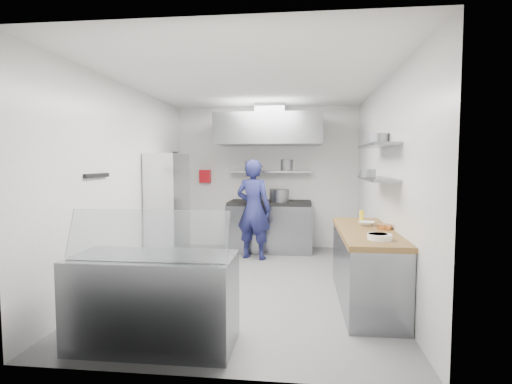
# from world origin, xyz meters

# --- Properties ---
(floor) EXTENTS (5.00, 5.00, 0.00)m
(floor) POSITION_xyz_m (0.00, 0.00, 0.00)
(floor) COLOR slate
(floor) RESTS_ON ground
(ceiling) EXTENTS (5.00, 5.00, 0.00)m
(ceiling) POSITION_xyz_m (0.00, 0.00, 2.80)
(ceiling) COLOR silver
(ceiling) RESTS_ON wall_back
(wall_back) EXTENTS (3.60, 2.80, 0.02)m
(wall_back) POSITION_xyz_m (0.00, 2.50, 1.40)
(wall_back) COLOR white
(wall_back) RESTS_ON floor
(wall_front) EXTENTS (3.60, 2.80, 0.02)m
(wall_front) POSITION_xyz_m (0.00, -2.50, 1.40)
(wall_front) COLOR white
(wall_front) RESTS_ON floor
(wall_left) EXTENTS (2.80, 5.00, 0.02)m
(wall_left) POSITION_xyz_m (-1.80, 0.00, 1.40)
(wall_left) COLOR white
(wall_left) RESTS_ON floor
(wall_right) EXTENTS (2.80, 5.00, 0.02)m
(wall_right) POSITION_xyz_m (1.80, 0.00, 1.40)
(wall_right) COLOR white
(wall_right) RESTS_ON floor
(gas_range) EXTENTS (1.60, 0.80, 0.90)m
(gas_range) POSITION_xyz_m (0.10, 2.10, 0.45)
(gas_range) COLOR gray
(gas_range) RESTS_ON floor
(cooktop) EXTENTS (1.57, 0.78, 0.06)m
(cooktop) POSITION_xyz_m (0.10, 2.10, 0.93)
(cooktop) COLOR black
(cooktop) RESTS_ON gas_range
(stock_pot_left) EXTENTS (0.29, 0.29, 0.20)m
(stock_pot_left) POSITION_xyz_m (-0.19, 2.02, 1.06)
(stock_pot_left) COLOR slate
(stock_pot_left) RESTS_ON cooktop
(stock_pot_mid) EXTENTS (0.37, 0.37, 0.24)m
(stock_pot_mid) POSITION_xyz_m (0.29, 2.00, 1.08)
(stock_pot_mid) COLOR slate
(stock_pot_mid) RESTS_ON cooktop
(over_range_shelf) EXTENTS (1.60, 0.30, 0.04)m
(over_range_shelf) POSITION_xyz_m (0.10, 2.34, 1.52)
(over_range_shelf) COLOR gray
(over_range_shelf) RESTS_ON wall_back
(shelf_pot_a) EXTENTS (0.27, 0.27, 0.18)m
(shelf_pot_a) POSITION_xyz_m (-0.30, 2.49, 1.63)
(shelf_pot_a) COLOR slate
(shelf_pot_a) RESTS_ON over_range_shelf
(shelf_pot_b) EXTENTS (0.28, 0.28, 0.22)m
(shelf_pot_b) POSITION_xyz_m (0.40, 2.57, 1.65)
(shelf_pot_b) COLOR slate
(shelf_pot_b) RESTS_ON over_range_shelf
(extractor_hood) EXTENTS (1.90, 1.15, 0.55)m
(extractor_hood) POSITION_xyz_m (0.10, 1.93, 2.30)
(extractor_hood) COLOR gray
(extractor_hood) RESTS_ON wall_back
(hood_duct) EXTENTS (0.55, 0.55, 0.24)m
(hood_duct) POSITION_xyz_m (0.10, 2.15, 2.68)
(hood_duct) COLOR slate
(hood_duct) RESTS_ON extractor_hood
(red_firebox) EXTENTS (0.22, 0.10, 0.26)m
(red_firebox) POSITION_xyz_m (-1.25, 2.44, 1.42)
(red_firebox) COLOR red
(red_firebox) RESTS_ON wall_back
(chef) EXTENTS (0.74, 0.59, 1.76)m
(chef) POSITION_xyz_m (-0.14, 1.45, 0.88)
(chef) COLOR #1A1D50
(chef) RESTS_ON floor
(wire_rack) EXTENTS (0.50, 0.90, 1.85)m
(wire_rack) POSITION_xyz_m (-1.53, 0.95, 0.93)
(wire_rack) COLOR silver
(wire_rack) RESTS_ON floor
(rack_bin_a) EXTENTS (0.17, 0.21, 0.19)m
(rack_bin_a) POSITION_xyz_m (-1.53, 1.06, 0.80)
(rack_bin_a) COLOR white
(rack_bin_a) RESTS_ON wire_rack
(rack_bin_b) EXTENTS (0.15, 0.19, 0.17)m
(rack_bin_b) POSITION_xyz_m (-1.53, 1.34, 1.30)
(rack_bin_b) COLOR yellow
(rack_bin_b) RESTS_ON wire_rack
(rack_jar) EXTENTS (0.10, 0.10, 0.18)m
(rack_jar) POSITION_xyz_m (-1.48, 1.24, 1.80)
(rack_jar) COLOR black
(rack_jar) RESTS_ON wire_rack
(knife_strip) EXTENTS (0.04, 0.55, 0.05)m
(knife_strip) POSITION_xyz_m (-1.78, -0.90, 1.55)
(knife_strip) COLOR black
(knife_strip) RESTS_ON wall_left
(prep_counter_base) EXTENTS (0.62, 2.00, 0.84)m
(prep_counter_base) POSITION_xyz_m (1.48, -0.60, 0.42)
(prep_counter_base) COLOR gray
(prep_counter_base) RESTS_ON floor
(prep_counter_top) EXTENTS (0.65, 2.04, 0.06)m
(prep_counter_top) POSITION_xyz_m (1.48, -0.60, 0.87)
(prep_counter_top) COLOR brown
(prep_counter_top) RESTS_ON prep_counter_base
(plate_stack_a) EXTENTS (0.21, 0.21, 0.06)m
(plate_stack_a) POSITION_xyz_m (1.50, -1.22, 0.93)
(plate_stack_a) COLOR white
(plate_stack_a) RESTS_ON prep_counter_top
(plate_stack_b) EXTENTS (0.24, 0.24, 0.06)m
(plate_stack_b) POSITION_xyz_m (1.52, -1.24, 0.93)
(plate_stack_b) COLOR white
(plate_stack_b) RESTS_ON prep_counter_top
(copper_pan) EXTENTS (0.17, 0.17, 0.06)m
(copper_pan) POSITION_xyz_m (1.70, -0.56, 0.93)
(copper_pan) COLOR #BF7036
(copper_pan) RESTS_ON prep_counter_top
(squeeze_bottle) EXTENTS (0.06, 0.06, 0.18)m
(squeeze_bottle) POSITION_xyz_m (1.49, -0.16, 0.99)
(squeeze_bottle) COLOR yellow
(squeeze_bottle) RESTS_ON prep_counter_top
(mixing_bowl) EXTENTS (0.25, 0.25, 0.05)m
(mixing_bowl) POSITION_xyz_m (1.53, -0.29, 0.93)
(mixing_bowl) COLOR white
(mixing_bowl) RESTS_ON prep_counter_top
(wall_shelf_lower) EXTENTS (0.30, 1.30, 0.04)m
(wall_shelf_lower) POSITION_xyz_m (1.64, -0.30, 1.50)
(wall_shelf_lower) COLOR gray
(wall_shelf_lower) RESTS_ON wall_right
(wall_shelf_upper) EXTENTS (0.30, 1.30, 0.04)m
(wall_shelf_upper) POSITION_xyz_m (1.64, -0.30, 1.92)
(wall_shelf_upper) COLOR gray
(wall_shelf_upper) RESTS_ON wall_right
(shelf_pot_c) EXTENTS (0.20, 0.20, 0.10)m
(shelf_pot_c) POSITION_xyz_m (1.53, -0.31, 1.57)
(shelf_pot_c) COLOR slate
(shelf_pot_c) RESTS_ON wall_shelf_lower
(shelf_pot_d) EXTENTS (0.29, 0.29, 0.14)m
(shelf_pot_d) POSITION_xyz_m (1.68, -0.15, 2.01)
(shelf_pot_d) COLOR slate
(shelf_pot_d) RESTS_ON wall_shelf_upper
(display_case) EXTENTS (1.50, 0.70, 0.85)m
(display_case) POSITION_xyz_m (-0.66, -2.00, 0.42)
(display_case) COLOR gray
(display_case) RESTS_ON floor
(display_glass) EXTENTS (1.47, 0.19, 0.42)m
(display_glass) POSITION_xyz_m (-0.66, -2.12, 1.07)
(display_glass) COLOR silver
(display_glass) RESTS_ON display_case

